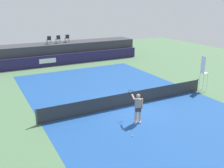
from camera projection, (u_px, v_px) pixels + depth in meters
ground_plane at (109, 92)px, 19.99m from camera, size 48.00×48.00×0.00m
court_inner at (130, 105)px, 17.46m from camera, size 12.00×22.00×0.00m
sponsor_wall at (66, 59)px, 28.63m from camera, size 18.00×0.22×1.20m
spectator_platform at (61, 52)px, 30.00m from camera, size 18.00×2.80×2.20m
spectator_chair_far_left at (49, 40)px, 28.61m from camera, size 0.47×0.47×0.89m
spectator_chair_left at (58, 39)px, 29.22m from camera, size 0.46×0.46×0.89m
spectator_chair_center at (67, 38)px, 29.86m from camera, size 0.45×0.45×0.89m
umpire_chair at (203, 71)px, 19.97m from camera, size 0.47×0.47×2.76m
tennis_net at (130, 99)px, 17.32m from camera, size 12.40×0.02×0.95m
net_post_near at (36, 117)px, 14.54m from camera, size 0.10×0.10×1.00m
net_post_far at (197, 85)px, 20.07m from camera, size 0.10×0.10×1.00m
tennis_player at (138, 107)px, 14.71m from camera, size 0.55×1.25×1.77m
tennis_ball at (132, 136)px, 13.43m from camera, size 0.07×0.07×0.07m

